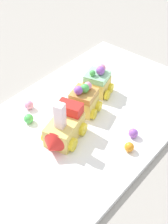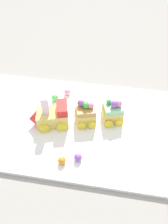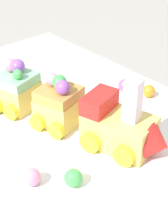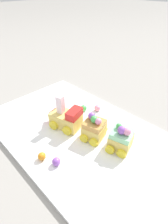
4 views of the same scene
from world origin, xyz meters
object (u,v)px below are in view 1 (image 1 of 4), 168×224
object	(u,v)px
cake_train_locomotive	(63,129)
gumball_pink	(29,105)
cake_car_mint	(97,82)
gumball_purple	(133,133)
gumball_orange	(129,147)
cake_car_caramel	(84,100)
gumball_green	(29,119)

from	to	relation	value
cake_train_locomotive	gumball_pink	size ratio (longest dim) A/B	5.63
cake_car_mint	gumball_purple	world-z (taller)	cake_car_mint
cake_train_locomotive	gumball_orange	bearing A→B (deg)	101.35
cake_car_caramel	cake_car_mint	world-z (taller)	same
gumball_green	cake_car_mint	bearing A→B (deg)	165.92
gumball_green	gumball_purple	world-z (taller)	gumball_green
cake_car_mint	gumball_orange	size ratio (longest dim) A/B	4.08
cake_car_caramel	gumball_green	distance (m)	0.13
cake_car_caramel	cake_car_mint	bearing A→B (deg)	179.63
cake_train_locomotive	gumball_green	world-z (taller)	cake_train_locomotive
cake_train_locomotive	cake_car_caramel	size ratio (longest dim) A/B	1.46
gumball_orange	gumball_pink	size ratio (longest dim) A/B	0.94
gumball_pink	gumball_purple	distance (m)	0.26
cake_car_mint	gumball_orange	bearing A→B (deg)	41.28
gumball_green	gumball_pink	distance (m)	0.05
gumball_purple	cake_car_caramel	bearing A→B (deg)	-89.26
cake_car_mint	gumball_pink	xyz separation A→B (m)	(0.16, -0.08, -0.02)
cake_train_locomotive	gumball_pink	world-z (taller)	cake_train_locomotive
gumball_pink	cake_train_locomotive	bearing A→B (deg)	80.66
cake_train_locomotive	gumball_green	xyz separation A→B (m)	(0.01, -0.10, -0.02)
cake_car_mint	gumball_purple	bearing A→B (deg)	49.07
cake_car_caramel	gumball_orange	distance (m)	0.16
gumball_pink	gumball_orange	bearing A→B (deg)	99.25
gumball_orange	cake_car_mint	bearing A→B (deg)	-123.33
cake_train_locomotive	cake_car_mint	world-z (taller)	cake_train_locomotive
cake_train_locomotive	gumball_purple	world-z (taller)	cake_train_locomotive
cake_car_caramel	gumball_purple	xyz separation A→B (m)	(-0.00, 0.14, -0.02)
gumball_green	gumball_purple	bearing A→B (deg)	118.93
cake_car_mint	gumball_orange	xyz separation A→B (m)	(0.12, 0.18, -0.02)
cake_car_caramel	gumball_purple	bearing A→B (deg)	75.35
cake_car_mint	gumball_green	bearing A→B (deg)	-29.47
cake_car_mint	gumball_pink	distance (m)	0.18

